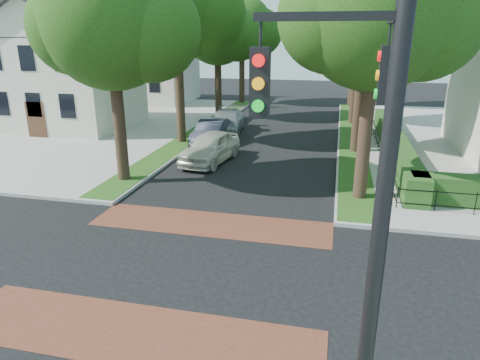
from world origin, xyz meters
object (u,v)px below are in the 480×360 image
object	(u,v)px
traffic_signal	(370,174)
parked_car_front	(210,147)
parked_car_rear	(226,122)
parked_car_middle	(211,132)

from	to	relation	value
traffic_signal	parked_car_front	xyz separation A→B (m)	(-7.30, 15.66, -3.86)
traffic_signal	parked_car_rear	distance (m)	25.00
traffic_signal	parked_car_rear	bearing A→B (deg)	109.78
traffic_signal	parked_car_middle	world-z (taller)	traffic_signal
traffic_signal	parked_car_front	bearing A→B (deg)	114.99
traffic_signal	parked_car_middle	size ratio (longest dim) A/B	1.70
parked_car_front	parked_car_rear	xyz separation A→B (m)	(-1.06, 7.58, -0.03)
parked_car_middle	parked_car_rear	xyz separation A→B (m)	(0.13, 3.37, 0.04)
parked_car_middle	parked_car_rear	distance (m)	3.37
traffic_signal	parked_car_front	distance (m)	17.70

